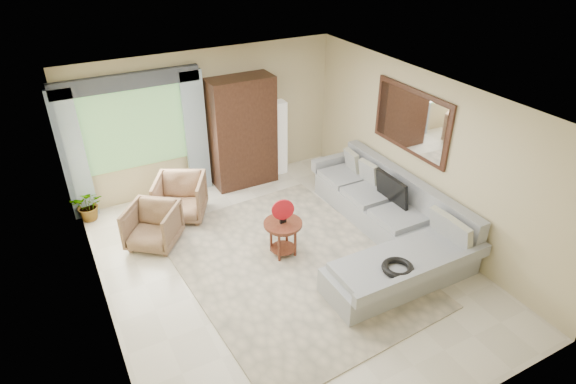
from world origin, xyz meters
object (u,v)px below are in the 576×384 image
tv_screen (392,189)px  armchair_right (181,198)px  potted_plant (89,204)px  armoire (243,132)px  coffee_table (283,238)px  floor_lamp (279,138)px  sectional_sofa (388,225)px  armchair_left (153,226)px

tv_screen → armchair_right: 3.57m
potted_plant → armoire: 3.00m
armoire → potted_plant: bearing=179.7°
coffee_table → floor_lamp: 2.82m
sectional_sofa → coffee_table: sectional_sofa is taller
tv_screen → potted_plant: (-4.40, 2.60, -0.43)m
tv_screen → armchair_right: (-2.97, 1.94, -0.34)m
armchair_right → floor_lamp: size_ratio=0.55×
sectional_sofa → potted_plant: sectional_sofa is taller
sectional_sofa → armoire: size_ratio=1.65×
coffee_table → potted_plant: size_ratio=1.01×
coffee_table → potted_plant: bearing=135.2°
sectional_sofa → floor_lamp: (-0.43, 2.96, 0.47)m
sectional_sofa → coffee_table: size_ratio=5.87×
armchair_left → coffee_table: bearing=2.6°
sectional_sofa → potted_plant: bearing=144.8°
armchair_right → potted_plant: 1.57m
floor_lamp → armchair_right: bearing=-162.8°
sectional_sofa → tv_screen: (0.27, 0.31, 0.44)m
sectional_sofa → armoire: bearing=113.1°
tv_screen → coffee_table: (-1.93, 0.14, -0.41)m
armoire → floor_lamp: 0.86m
potted_plant → floor_lamp: bearing=0.7°
coffee_table → sectional_sofa: bearing=-15.3°
floor_lamp → sectional_sofa: bearing=-81.7°
coffee_table → armchair_right: size_ratio=0.71×
tv_screen → coffee_table: 1.97m
sectional_sofa → armchair_left: (-3.35, 1.66, 0.06)m
armchair_right → sectional_sofa: bearing=-11.8°
tv_screen → coffee_table: size_ratio=1.26×
armchair_right → potted_plant: size_ratio=1.41×
armchair_right → floor_lamp: 2.41m
tv_screen → armchair_right: tv_screen is taller
sectional_sofa → coffee_table: bearing=164.7°
armchair_left → potted_plant: bearing=160.3°
coffee_table → armchair_left: bearing=144.4°
coffee_table → armchair_right: (-1.05, 1.80, 0.07)m
tv_screen → coffee_table: bearing=175.8°
armchair_right → armoire: bearing=51.5°
tv_screen → potted_plant: bearing=149.4°
armchair_left → armoire: bearing=68.5°
armoire → floor_lamp: armoire is taller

